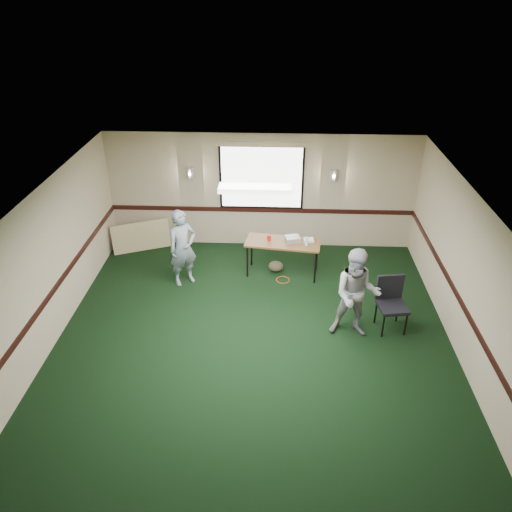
{
  "coord_description": "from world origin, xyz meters",
  "views": [
    {
      "loc": [
        0.37,
        -6.59,
        5.72
      ],
      "look_at": [
        0.0,
        1.3,
        1.2
      ],
      "focal_mm": 35.0,
      "sensor_mm": 36.0,
      "label": 1
    }
  ],
  "objects_px": {
    "conference_chair": "(391,299)",
    "person_right": "(356,294)",
    "person_left": "(183,248)",
    "folding_table": "(283,244)",
    "projector": "(293,239)"
  },
  "relations": [
    {
      "from": "projector",
      "to": "person_right",
      "type": "xyz_separation_m",
      "value": [
        1.07,
        -2.05,
        0.02
      ]
    },
    {
      "from": "conference_chair",
      "to": "person_right",
      "type": "bearing_deg",
      "value": -168.03
    },
    {
      "from": "folding_table",
      "to": "projector",
      "type": "bearing_deg",
      "value": 20.27
    },
    {
      "from": "folding_table",
      "to": "person_right",
      "type": "relative_size",
      "value": 0.95
    },
    {
      "from": "person_left",
      "to": "conference_chair",
      "type": "bearing_deg",
      "value": -53.3
    },
    {
      "from": "conference_chair",
      "to": "person_right",
      "type": "distance_m",
      "value": 0.77
    },
    {
      "from": "conference_chair",
      "to": "person_right",
      "type": "relative_size",
      "value": 0.59
    },
    {
      "from": "folding_table",
      "to": "projector",
      "type": "height_order",
      "value": "projector"
    },
    {
      "from": "person_right",
      "to": "folding_table",
      "type": "bearing_deg",
      "value": 127.42
    },
    {
      "from": "folding_table",
      "to": "projector",
      "type": "distance_m",
      "value": 0.23
    },
    {
      "from": "person_left",
      "to": "person_right",
      "type": "bearing_deg",
      "value": -60.48
    },
    {
      "from": "folding_table",
      "to": "conference_chair",
      "type": "height_order",
      "value": "conference_chair"
    },
    {
      "from": "conference_chair",
      "to": "folding_table",
      "type": "bearing_deg",
      "value": 129.29
    },
    {
      "from": "conference_chair",
      "to": "person_left",
      "type": "xyz_separation_m",
      "value": [
        -4.0,
        1.32,
        0.22
      ]
    },
    {
      "from": "conference_chair",
      "to": "person_right",
      "type": "height_order",
      "value": "person_right"
    }
  ]
}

